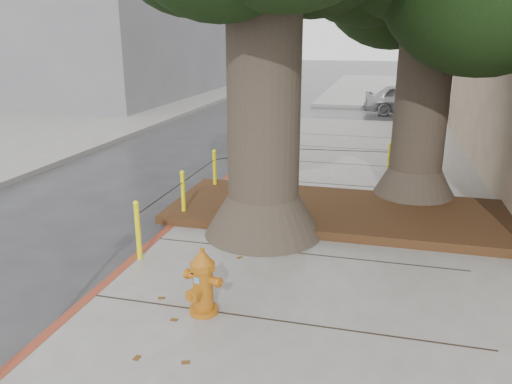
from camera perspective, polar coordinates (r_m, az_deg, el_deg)
ground at (r=6.43m, az=-2.34°, el=-14.99°), size 140.00×140.00×0.00m
sidewalk_far at (r=35.62m, az=21.81°, el=10.81°), size 16.00×20.00×0.15m
curb_red at (r=9.13m, az=-9.94°, el=-4.49°), size 0.14×26.00×0.16m
planter_bed at (r=9.66m, az=9.45°, el=-2.23°), size 6.40×2.60×0.16m
bollard_ring at (r=10.26m, az=-0.05°, el=1.71°), size 3.79×5.39×0.95m
fire_hydrant at (r=6.22m, az=-6.12°, el=-10.19°), size 0.46×0.45×0.87m
car_silver at (r=23.90m, az=17.16°, el=10.07°), size 4.05×1.67×1.38m
car_dark at (r=26.93m, az=-14.24°, el=10.96°), size 2.24×4.59×1.29m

